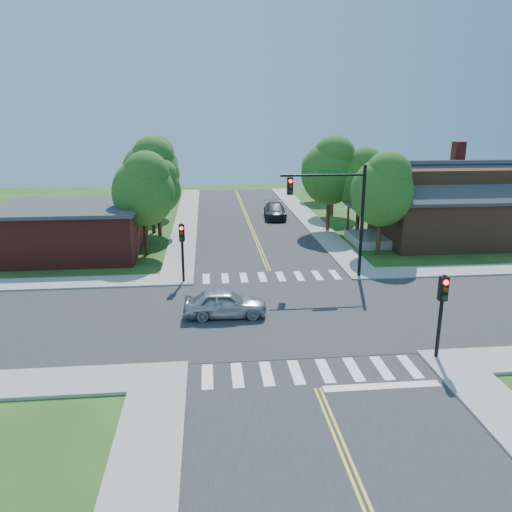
{
  "coord_description": "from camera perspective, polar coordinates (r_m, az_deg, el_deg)",
  "views": [
    {
      "loc": [
        -4.03,
        -24.16,
        10.14
      ],
      "look_at": [
        -1.26,
        3.62,
        2.2
      ],
      "focal_mm": 35.0,
      "sensor_mm": 36.0,
      "label": 1
    }
  ],
  "objects": [
    {
      "name": "building_nw",
      "position": [
        39.59,
        -20.46,
        2.83
      ],
      "size": [
        10.4,
        8.4,
        3.73
      ],
      "color": "maroon",
      "rests_on": "ground"
    },
    {
      "name": "tree_house",
      "position": [
        44.6,
        8.56,
        9.83
      ],
      "size": [
        5.01,
        4.76,
        8.51
      ],
      "color": "#382314",
      "rests_on": "ground"
    },
    {
      "name": "sidewalk_nw",
      "position": [
        42.88,
        -21.47,
        1.17
      ],
      "size": [
        40.0,
        40.0,
        0.14
      ],
      "color": "#9E9B93",
      "rests_on": "ground"
    },
    {
      "name": "signal_mast_ne",
      "position": [
        31.25,
        9.18,
        5.92
      ],
      "size": [
        5.3,
        0.42,
        7.2
      ],
      "color": "black",
      "rests_on": "ground"
    },
    {
      "name": "tree_w_c",
      "position": [
        52.27,
        -11.47,
        10.34
      ],
      "size": [
        4.83,
        4.59,
        8.21
      ],
      "color": "#382314",
      "rests_on": "ground"
    },
    {
      "name": "road_ew",
      "position": [
        26.5,
        3.52,
        -6.59
      ],
      "size": [
        90.0,
        10.0,
        0.04
      ],
      "primitive_type": "cube",
      "color": "#2D2D30",
      "rests_on": "ground"
    },
    {
      "name": "signal_pole_se",
      "position": [
        22.19,
        20.51,
        -4.87
      ],
      "size": [
        0.34,
        0.42,
        3.8
      ],
      "color": "black",
      "rests_on": "ground"
    },
    {
      "name": "crosswalk_north",
      "position": [
        32.25,
        1.78,
        -2.37
      ],
      "size": [
        8.85,
        2.0,
        0.01
      ],
      "color": "white",
      "rests_on": "ground"
    },
    {
      "name": "tree_e_b",
      "position": [
        44.52,
        11.94,
        8.84
      ],
      "size": [
        4.45,
        4.22,
        7.56
      ],
      "color": "#382314",
      "rests_on": "ground"
    },
    {
      "name": "tree_bldg",
      "position": [
        43.21,
        -11.1,
        7.9
      ],
      "size": [
        3.92,
        3.73,
        6.67
      ],
      "color": "#382314",
      "rests_on": "ground"
    },
    {
      "name": "tree_e_c",
      "position": [
        52.22,
        8.97,
        10.37
      ],
      "size": [
        4.76,
        4.52,
        8.09
      ],
      "color": "#382314",
      "rests_on": "ground"
    },
    {
      "name": "intersection_patch",
      "position": [
        26.51,
        3.52,
        -6.64
      ],
      "size": [
        10.2,
        10.2,
        0.06
      ],
      "primitive_type": "cube",
      "color": "#2D2D30",
      "rests_on": "ground"
    },
    {
      "name": "sidewalk_ne",
      "position": [
        45.76,
        20.2,
        2.17
      ],
      "size": [
        40.0,
        40.0,
        0.14
      ],
      "color": "#9E9B93",
      "rests_on": "ground"
    },
    {
      "name": "house_ne",
      "position": [
        43.44,
        20.65,
        5.83
      ],
      "size": [
        13.05,
        8.8,
        7.11
      ],
      "color": "#352012",
      "rests_on": "ground"
    },
    {
      "name": "crosswalk_south",
      "position": [
        21.0,
        6.26,
        -12.96
      ],
      "size": [
        8.85,
        2.0,
        0.01
      ],
      "color": "white",
      "rests_on": "ground"
    },
    {
      "name": "road_ns",
      "position": [
        26.51,
        3.52,
        -6.6
      ],
      "size": [
        10.0,
        90.0,
        0.04
      ],
      "primitive_type": "cube",
      "color": "#2D2D30",
      "rests_on": "ground"
    },
    {
      "name": "tree_w_a",
      "position": [
        37.3,
        -12.67,
        7.63
      ],
      "size": [
        4.52,
        4.3,
        7.69
      ],
      "color": "#382314",
      "rests_on": "ground"
    },
    {
      "name": "car_dgrey",
      "position": [
        50.55,
        2.17,
        5.16
      ],
      "size": [
        2.9,
        5.53,
        1.51
      ],
      "primitive_type": "imported",
      "rotation": [
        0.0,
        0.0,
        -0.08
      ],
      "color": "#27292B",
      "rests_on": "ground"
    },
    {
      "name": "car_silver",
      "position": [
        25.9,
        -3.56,
        -5.47
      ],
      "size": [
        1.86,
        4.32,
        1.45
      ],
      "primitive_type": "imported",
      "rotation": [
        0.0,
        0.0,
        1.55
      ],
      "color": "#BABDC2",
      "rests_on": "ground"
    },
    {
      "name": "signal_pole_nw",
      "position": [
        30.71,
        -8.45,
        1.6
      ],
      "size": [
        0.34,
        0.42,
        3.8
      ],
      "color": "black",
      "rests_on": "ground"
    },
    {
      "name": "tree_e_a",
      "position": [
        37.53,
        14.36,
        7.57
      ],
      "size": [
        4.53,
        4.3,
        7.69
      ],
      "color": "#382314",
      "rests_on": "ground"
    },
    {
      "name": "tree_w_b",
      "position": [
        44.43,
        -11.88,
        9.59
      ],
      "size": [
        4.97,
        4.72,
        8.44
      ],
      "color": "#382314",
      "rests_on": "ground"
    },
    {
      "name": "stop_bar",
      "position": [
        20.49,
        14.16,
        -14.32
      ],
      "size": [
        4.6,
        0.45,
        0.09
      ],
      "primitive_type": "cube",
      "color": "white",
      "rests_on": "ground"
    },
    {
      "name": "tree_e_d",
      "position": [
        61.33,
        7.16,
        10.34
      ],
      "size": [
        3.91,
        3.71,
        6.65
      ],
      "color": "#382314",
      "rests_on": "ground"
    },
    {
      "name": "ground",
      "position": [
        26.51,
        3.52,
        -6.64
      ],
      "size": [
        100.0,
        100.0,
        0.0
      ],
      "primitive_type": "plane",
      "color": "#294917",
      "rests_on": "ground"
    },
    {
      "name": "centerline",
      "position": [
        26.5,
        3.52,
        -6.55
      ],
      "size": [
        0.3,
        90.0,
        0.01
      ],
      "color": "gold",
      "rests_on": "ground"
    },
    {
      "name": "tree_w_d",
      "position": [
        61.77,
        -10.55,
        9.88
      ],
      "size": [
        3.57,
        3.39,
        6.07
      ],
      "color": "#382314",
      "rests_on": "ground"
    }
  ]
}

